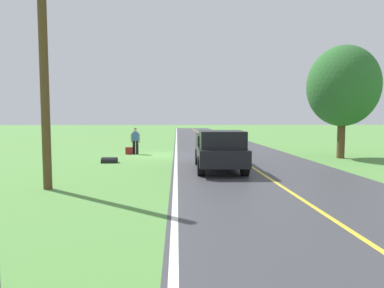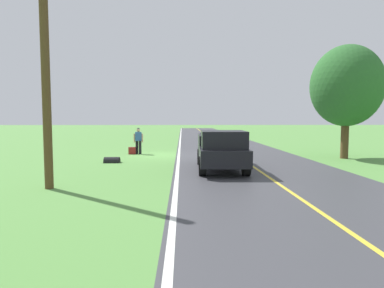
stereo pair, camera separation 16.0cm
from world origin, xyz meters
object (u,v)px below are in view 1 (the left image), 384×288
Objects in this scene: utility_pole_roadside at (44,76)px; tree_far_side_near at (343,86)px; hitchhiker_walking at (135,139)px; pickup_truck_passing at (220,149)px; suitcase_carried at (129,151)px.

tree_far_side_near is at bearing -150.20° from utility_pole_roadside.
hitchhiker_walking is 13.14m from tree_far_side_near.
tree_far_side_near is (-7.76, -4.24, 3.25)m from pickup_truck_passing.
tree_far_side_near reaches higher than pickup_truck_passing.
utility_pole_roadside is (13.99, 8.01, -0.50)m from tree_far_side_near.
suitcase_carried is at bearing -11.86° from tree_far_side_near.
utility_pole_roadside reaches higher than pickup_truck_passing.
pickup_truck_passing is (-4.66, 7.04, -0.01)m from hitchhiker_walking.
tree_far_side_near is at bearing -151.37° from pickup_truck_passing.
pickup_truck_passing reaches higher than suitcase_carried.
suitcase_carried is at bearing -96.18° from utility_pole_roadside.
tree_far_side_near is (-12.42, 2.81, 3.24)m from hitchhiker_walking.
pickup_truck_passing is 9.42m from tree_far_side_near.
hitchhiker_walking is 8.44m from pickup_truck_passing.
suitcase_carried is 0.07× the size of tree_far_side_near.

